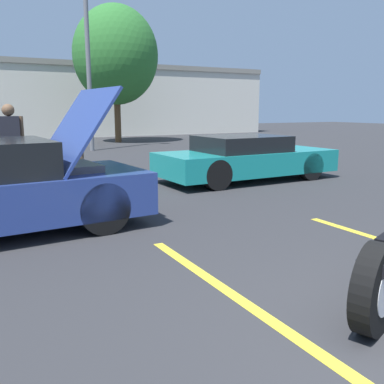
{
  "coord_description": "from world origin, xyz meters",
  "views": [
    {
      "loc": [
        -3.06,
        -1.27,
        1.69
      ],
      "look_at": [
        -0.92,
        2.73,
        0.8
      ],
      "focal_mm": 40.0,
      "sensor_mm": 36.0,
      "label": 1
    }
  ],
  "objects_px": {
    "light_pole": "(89,41)",
    "spectator_midground": "(11,141)",
    "parked_car_right_row": "(246,158)",
    "spectator_by_show_car": "(76,142)",
    "tree_background": "(116,55)"
  },
  "relations": [
    {
      "from": "spectator_midground",
      "to": "parked_car_right_row",
      "type": "bearing_deg",
      "value": -7.8
    },
    {
      "from": "light_pole",
      "to": "spectator_midground",
      "type": "height_order",
      "value": "light_pole"
    },
    {
      "from": "spectator_by_show_car",
      "to": "spectator_midground",
      "type": "xyz_separation_m",
      "value": [
        -1.48,
        -0.92,
        0.13
      ]
    },
    {
      "from": "parked_car_right_row",
      "to": "spectator_by_show_car",
      "type": "xyz_separation_m",
      "value": [
        -3.61,
        1.61,
        0.41
      ]
    },
    {
      "from": "light_pole",
      "to": "parked_car_right_row",
      "type": "height_order",
      "value": "light_pole"
    },
    {
      "from": "light_pole",
      "to": "spectator_by_show_car",
      "type": "bearing_deg",
      "value": -108.08
    },
    {
      "from": "tree_background",
      "to": "spectator_midground",
      "type": "xyz_separation_m",
      "value": [
        -6.2,
        -12.09,
        -3.2
      ]
    },
    {
      "from": "spectator_by_show_car",
      "to": "parked_car_right_row",
      "type": "bearing_deg",
      "value": -24.06
    },
    {
      "from": "light_pole",
      "to": "spectator_midground",
      "type": "distance_m",
      "value": 9.74
    },
    {
      "from": "parked_car_right_row",
      "to": "spectator_midground",
      "type": "relative_size",
      "value": 2.44
    },
    {
      "from": "spectator_midground",
      "to": "spectator_by_show_car",
      "type": "bearing_deg",
      "value": 31.78
    },
    {
      "from": "tree_background",
      "to": "spectator_by_show_car",
      "type": "height_order",
      "value": "tree_background"
    },
    {
      "from": "light_pole",
      "to": "tree_background",
      "type": "bearing_deg",
      "value": 58.52
    },
    {
      "from": "light_pole",
      "to": "spectator_by_show_car",
      "type": "height_order",
      "value": "light_pole"
    },
    {
      "from": "light_pole",
      "to": "spectator_by_show_car",
      "type": "relative_size",
      "value": 4.9
    }
  ]
}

